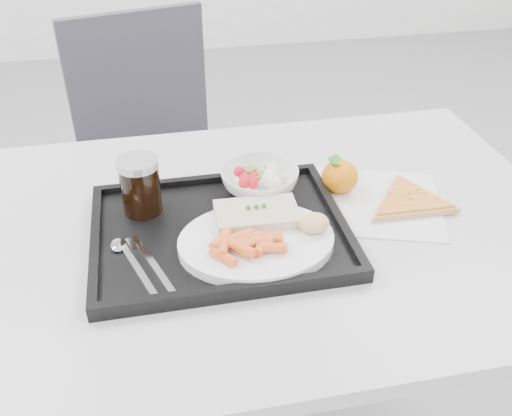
# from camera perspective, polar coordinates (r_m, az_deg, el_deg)

# --- Properties ---
(table) EXTENTS (1.20, 0.80, 0.75)m
(table) POSITION_cam_1_polar(r_m,az_deg,el_deg) (1.10, -0.41, -4.33)
(table) COLOR #A4A4A7
(table) RESTS_ON ground
(chair) EXTENTS (0.51, 0.51, 0.93)m
(chair) POSITION_cam_1_polar(r_m,az_deg,el_deg) (1.76, -10.90, 5.43)
(chair) COLOR #35353C
(chair) RESTS_ON ground
(tray) EXTENTS (0.45, 0.35, 0.03)m
(tray) POSITION_cam_1_polar(r_m,az_deg,el_deg) (1.03, -3.64, -2.41)
(tray) COLOR black
(tray) RESTS_ON table
(dinner_plate) EXTENTS (0.27, 0.27, 0.02)m
(dinner_plate) POSITION_cam_1_polar(r_m,az_deg,el_deg) (0.98, 0.04, -3.39)
(dinner_plate) COLOR white
(dinner_plate) RESTS_ON tray
(fish_fillet) EXTENTS (0.15, 0.10, 0.03)m
(fish_fillet) POSITION_cam_1_polar(r_m,az_deg,el_deg) (1.01, 0.08, -0.61)
(fish_fillet) COLOR beige
(fish_fillet) RESTS_ON dinner_plate
(bread_roll) EXTENTS (0.06, 0.05, 0.03)m
(bread_roll) POSITION_cam_1_polar(r_m,az_deg,el_deg) (0.99, 5.83, -1.51)
(bread_roll) COLOR #DFB28C
(bread_roll) RESTS_ON dinner_plate
(salad_bowl) EXTENTS (0.15, 0.15, 0.05)m
(salad_bowl) POSITION_cam_1_polar(r_m,az_deg,el_deg) (1.12, 0.36, 2.80)
(salad_bowl) COLOR white
(salad_bowl) RESTS_ON tray
(cola_glass) EXTENTS (0.08, 0.08, 0.11)m
(cola_glass) POSITION_cam_1_polar(r_m,az_deg,el_deg) (1.06, -11.50, 2.30)
(cola_glass) COLOR black
(cola_glass) RESTS_ON tray
(cutlery) EXTENTS (0.11, 0.17, 0.01)m
(cutlery) POSITION_cam_1_polar(r_m,az_deg,el_deg) (0.98, -11.91, -4.91)
(cutlery) COLOR silver
(cutlery) RESTS_ON tray
(napkin) EXTENTS (0.31, 0.31, 0.00)m
(napkin) POSITION_cam_1_polar(r_m,az_deg,el_deg) (1.14, 11.82, 0.59)
(napkin) COLOR silver
(napkin) RESTS_ON table
(tangerine) EXTENTS (0.08, 0.08, 0.07)m
(tangerine) POSITION_cam_1_polar(r_m,az_deg,el_deg) (1.15, 8.40, 3.14)
(tangerine) COLOR #EF5711
(tangerine) RESTS_ON napkin
(pizza_slice) EXTENTS (0.28, 0.28, 0.02)m
(pizza_slice) POSITION_cam_1_polar(r_m,az_deg,el_deg) (1.14, 15.12, 0.66)
(pizza_slice) COLOR #DFBA68
(pizza_slice) RESTS_ON napkin
(carrot_pile) EXTENTS (0.13, 0.09, 0.02)m
(carrot_pile) POSITION_cam_1_polar(r_m,az_deg,el_deg) (0.94, -1.05, -3.59)
(carrot_pile) COLOR orange
(carrot_pile) RESTS_ON dinner_plate
(salad_contents) EXTENTS (0.09, 0.08, 0.03)m
(salad_contents) POSITION_cam_1_polar(r_m,az_deg,el_deg) (1.10, 0.62, 3.06)
(salad_contents) COLOR red
(salad_contents) RESTS_ON salad_bowl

